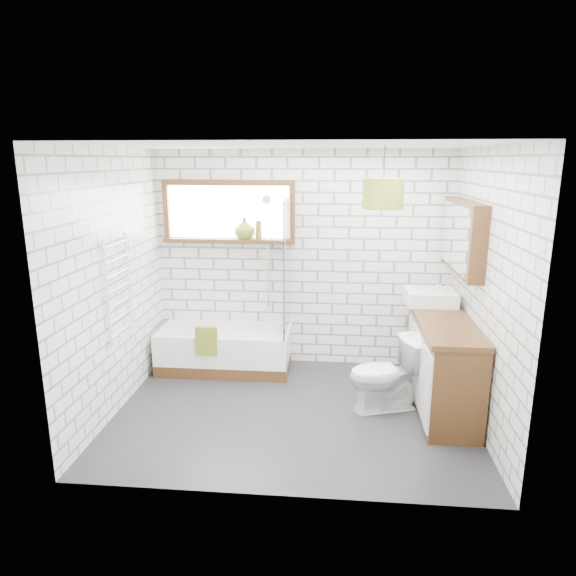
# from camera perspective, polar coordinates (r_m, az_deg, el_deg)

# --- Properties ---
(floor) EXTENTS (3.40, 2.60, 0.01)m
(floor) POSITION_cam_1_polar(r_m,az_deg,el_deg) (5.14, 0.54, -13.58)
(floor) COLOR black
(floor) RESTS_ON ground
(ceiling) EXTENTS (3.40, 2.60, 0.01)m
(ceiling) POSITION_cam_1_polar(r_m,az_deg,el_deg) (4.56, 0.62, 15.61)
(ceiling) COLOR white
(ceiling) RESTS_ON ground
(wall_back) EXTENTS (3.40, 0.01, 2.50)m
(wall_back) POSITION_cam_1_polar(r_m,az_deg,el_deg) (5.97, 1.63, 3.13)
(wall_back) COLOR white
(wall_back) RESTS_ON ground
(wall_front) EXTENTS (3.40, 0.01, 2.50)m
(wall_front) POSITION_cam_1_polar(r_m,az_deg,el_deg) (3.45, -1.25, -5.10)
(wall_front) COLOR white
(wall_front) RESTS_ON ground
(wall_left) EXTENTS (0.01, 2.60, 2.50)m
(wall_left) POSITION_cam_1_polar(r_m,az_deg,el_deg) (5.12, -18.79, 0.54)
(wall_left) COLOR white
(wall_left) RESTS_ON ground
(wall_right) EXTENTS (0.01, 2.60, 2.50)m
(wall_right) POSITION_cam_1_polar(r_m,az_deg,el_deg) (4.86, 21.02, -0.35)
(wall_right) COLOR white
(wall_right) RESTS_ON ground
(window) EXTENTS (1.52, 0.16, 0.68)m
(window) POSITION_cam_1_polar(r_m,az_deg,el_deg) (5.96, -6.64, 8.37)
(window) COLOR #39200F
(window) RESTS_ON wall_back
(towel_radiator) EXTENTS (0.06, 0.52, 1.00)m
(towel_radiator) POSITION_cam_1_polar(r_m,az_deg,el_deg) (5.12, -18.29, -0.01)
(towel_radiator) COLOR white
(towel_radiator) RESTS_ON wall_left
(mirror_cabinet) EXTENTS (0.16, 1.20, 0.70)m
(mirror_cabinet) POSITION_cam_1_polar(r_m,az_deg,el_deg) (5.34, 18.84, 5.44)
(mirror_cabinet) COLOR #39200F
(mirror_cabinet) RESTS_ON wall_right
(shower_riser) EXTENTS (0.02, 0.02, 1.30)m
(shower_riser) POSITION_cam_1_polar(r_m,az_deg,el_deg) (5.94, -2.25, 4.06)
(shower_riser) COLOR silver
(shower_riser) RESTS_ON wall_back
(bathtub) EXTENTS (1.50, 0.66, 0.49)m
(bathtub) POSITION_cam_1_polar(r_m,az_deg,el_deg) (6.04, -7.04, -6.78)
(bathtub) COLOR white
(bathtub) RESTS_ON floor
(shower_screen) EXTENTS (0.02, 0.72, 1.50)m
(shower_screen) POSITION_cam_1_polar(r_m,az_deg,el_deg) (5.65, -0.09, 2.36)
(shower_screen) COLOR white
(shower_screen) RESTS_ON bathtub
(towel_green) EXTENTS (0.23, 0.06, 0.32)m
(towel_green) POSITION_cam_1_polar(r_m,az_deg,el_deg) (5.69, -9.04, -5.79)
(towel_green) COLOR olive
(towel_green) RESTS_ON bathtub
(towel_beige) EXTENTS (0.19, 0.05, 0.25)m
(towel_beige) POSITION_cam_1_polar(r_m,az_deg,el_deg) (5.69, -9.10, -5.79)
(towel_beige) COLOR tan
(towel_beige) RESTS_ON bathtub
(vanity) EXTENTS (0.51, 1.58, 0.90)m
(vanity) POSITION_cam_1_polar(r_m,az_deg,el_deg) (5.31, 16.72, -7.88)
(vanity) COLOR #39200F
(vanity) RESTS_ON floor
(basin) EXTENTS (0.51, 0.44, 0.15)m
(basin) POSITION_cam_1_polar(r_m,az_deg,el_deg) (5.60, 15.54, -0.97)
(basin) COLOR white
(basin) RESTS_ON vanity
(tap) EXTENTS (0.04, 0.04, 0.16)m
(tap) POSITION_cam_1_polar(r_m,az_deg,el_deg) (5.62, 17.18, -0.44)
(tap) COLOR silver
(tap) RESTS_ON vanity
(toilet) EXTENTS (0.61, 0.80, 0.73)m
(toilet) POSITION_cam_1_polar(r_m,az_deg,el_deg) (5.12, 10.79, -9.40)
(toilet) COLOR white
(toilet) RESTS_ON floor
(vase_olive) EXTENTS (0.30, 0.30, 0.24)m
(vase_olive) POSITION_cam_1_polar(r_m,az_deg,el_deg) (5.92, -4.85, 6.44)
(vase_olive) COLOR olive
(vase_olive) RESTS_ON window
(vase_dark) EXTENTS (0.22, 0.22, 0.18)m
(vase_dark) POSITION_cam_1_polar(r_m,az_deg,el_deg) (5.92, -4.82, 6.13)
(vase_dark) COLOR black
(vase_dark) RESTS_ON window
(bottle) EXTENTS (0.07, 0.07, 0.21)m
(bottle) POSITION_cam_1_polar(r_m,az_deg,el_deg) (5.89, -3.28, 6.27)
(bottle) COLOR olive
(bottle) RESTS_ON window
(pendant) EXTENTS (0.35, 0.35, 0.26)m
(pendant) POSITION_cam_1_polar(r_m,az_deg,el_deg) (4.55, 10.51, 10.28)
(pendant) COLOR olive
(pendant) RESTS_ON ceiling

